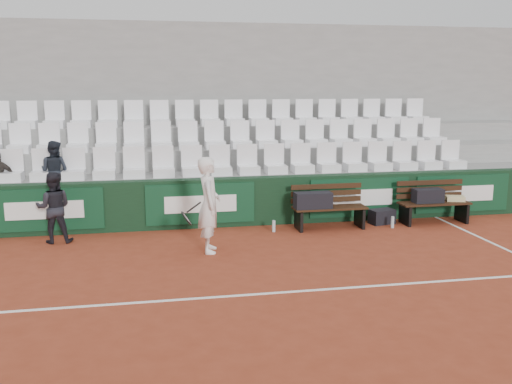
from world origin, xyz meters
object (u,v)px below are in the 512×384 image
object	(u,v)px
water_bottle_far	(392,222)
tennis_player	(209,205)
water_bottle_near	(274,226)
sports_bag_ground	(382,217)
bench_right	(434,213)
ball_kid	(54,208)
spectator_c	(53,149)
bench_left	(329,218)
sports_bag_right	(428,196)
sports_bag_left	(313,200)

from	to	relation	value
water_bottle_far	tennis_player	distance (m)	4.04
water_bottle_near	sports_bag_ground	bearing A→B (deg)	5.54
bench_right	ball_kid	bearing A→B (deg)	-179.66
sports_bag_ground	spectator_c	xyz separation A→B (m)	(-6.67, 0.97, 1.47)
water_bottle_near	bench_left	bearing A→B (deg)	3.15
water_bottle_near	ball_kid	xyz separation A→B (m)	(-4.16, 0.04, 0.55)
spectator_c	bench_left	bearing A→B (deg)	-166.87
water_bottle_far	sports_bag_ground	bearing A→B (deg)	100.38
water_bottle_near	ball_kid	size ratio (longest dim) A/B	0.18
bench_right	water_bottle_far	xyz separation A→B (m)	(-1.03, -0.23, -0.11)
water_bottle_far	bench_left	bearing A→B (deg)	170.46
sports_bag_right	water_bottle_near	distance (m)	3.38
sports_bag_right	tennis_player	bearing A→B (deg)	-165.94
sports_bag_left	ball_kid	bearing A→B (deg)	179.77
tennis_player	water_bottle_near	bearing A→B (deg)	37.91
sports_bag_left	spectator_c	world-z (taller)	spectator_c
sports_bag_left	sports_bag_ground	size ratio (longest dim) A/B	1.48
water_bottle_far	ball_kid	xyz separation A→B (m)	(-6.62, 0.19, 0.54)
sports_bag_right	ball_kid	world-z (taller)	ball_kid
bench_right	sports_bag_right	bearing A→B (deg)	176.19
water_bottle_far	spectator_c	bearing A→B (deg)	168.67
bench_left	water_bottle_far	size ratio (longest dim) A/B	6.29
spectator_c	water_bottle_near	bearing A→B (deg)	-170.79
sports_bag_left	spectator_c	bearing A→B (deg)	166.92
bench_left	water_bottle_near	bearing A→B (deg)	-176.85
bench_left	water_bottle_near	distance (m)	1.18
sports_bag_right	ball_kid	distance (m)	7.50
water_bottle_near	water_bottle_far	xyz separation A→B (m)	(2.46, -0.15, 0.00)
sports_bag_left	spectator_c	xyz separation A→B (m)	(-5.08, 1.18, 1.01)
bench_left	ball_kid	xyz separation A→B (m)	(-5.34, -0.03, 0.44)
sports_bag_ground	ball_kid	size ratio (longest dim) A/B	0.38
sports_bag_right	tennis_player	xyz separation A→B (m)	(-4.74, -1.19, 0.24)
water_bottle_near	bench_right	bearing A→B (deg)	1.38
bench_left	ball_kid	bearing A→B (deg)	-179.72
bench_right	water_bottle_far	world-z (taller)	bench_right
bench_right	spectator_c	size ratio (longest dim) A/B	1.21
bench_left	tennis_player	xyz separation A→B (m)	(-2.58, -1.16, 0.61)
sports_bag_ground	bench_right	bearing A→B (deg)	-7.61
sports_bag_left	sports_bag_right	bearing A→B (deg)	1.72
tennis_player	sports_bag_left	bearing A→B (deg)	26.70
bench_right	sports_bag_right	size ratio (longest dim) A/B	2.41
sports_bag_left	bench_right	bearing A→B (deg)	1.41
sports_bag_left	sports_bag_right	size ratio (longest dim) A/B	1.20
water_bottle_near	ball_kid	distance (m)	4.20
ball_kid	spectator_c	world-z (taller)	spectator_c
sports_bag_right	spectator_c	size ratio (longest dim) A/B	0.50
sports_bag_right	ball_kid	size ratio (longest dim) A/B	0.47
sports_bag_left	tennis_player	bearing A→B (deg)	-153.30
bench_left	spectator_c	distance (m)	5.74
sports_bag_left	water_bottle_near	bearing A→B (deg)	-178.70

